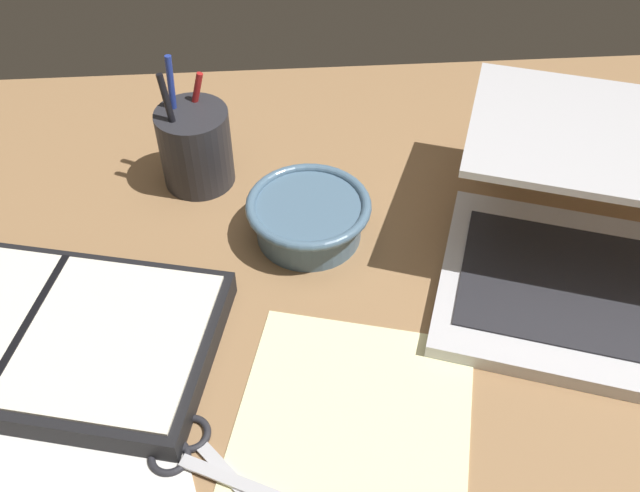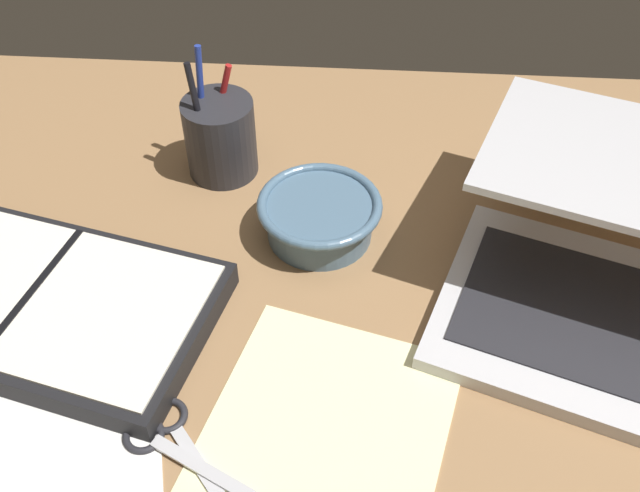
% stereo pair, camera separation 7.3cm
% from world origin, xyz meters
% --- Properties ---
extents(desk_top, '(1.40, 1.00, 0.02)m').
position_xyz_m(desk_top, '(0.00, 0.00, 0.01)').
color(desk_top, '#936D47').
rests_on(desk_top, ground).
extents(laptop, '(0.45, 0.45, 0.15)m').
position_xyz_m(laptop, '(0.34, 0.04, 0.08)').
color(laptop, silver).
rests_on(laptop, desk_top).
extents(bowl, '(0.14, 0.14, 0.05)m').
position_xyz_m(bowl, '(0.02, 0.13, 0.05)').
color(bowl, slate).
rests_on(bowl, desk_top).
extents(pen_cup, '(0.09, 0.09, 0.17)m').
position_xyz_m(pen_cup, '(-0.12, 0.25, 0.07)').
color(pen_cup, '#28282D').
rests_on(pen_cup, desk_top).
extents(planner, '(0.41, 0.29, 0.03)m').
position_xyz_m(planner, '(-0.27, -0.01, 0.04)').
color(planner, black).
rests_on(planner, desk_top).
extents(scissors, '(0.13, 0.12, 0.01)m').
position_xyz_m(scissors, '(-0.10, -0.14, 0.02)').
color(scissors, '#B7B7BC').
rests_on(scissors, desk_top).
extents(paper_sheet_front, '(0.28, 0.33, 0.00)m').
position_xyz_m(paper_sheet_front, '(0.04, -0.14, 0.02)').
color(paper_sheet_front, '#F4EFB2').
rests_on(paper_sheet_front, desk_top).
extents(paper_sheet_beside_planner, '(0.26, 0.30, 0.00)m').
position_xyz_m(paper_sheet_beside_planner, '(-0.21, -0.14, 0.02)').
color(paper_sheet_beside_planner, white).
rests_on(paper_sheet_beside_planner, desk_top).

